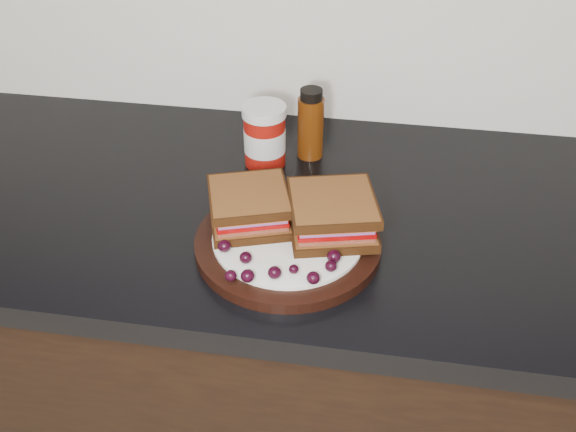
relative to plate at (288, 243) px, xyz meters
name	(u,v)px	position (x,y,z in m)	size (l,w,h in m)	color
base_cabinets	(338,390)	(0.09, 0.11, -0.48)	(3.96, 0.58, 0.86)	black
countertop	(351,219)	(0.09, 0.11, -0.03)	(3.98, 0.60, 0.04)	black
plate	(288,243)	(0.00, 0.00, 0.00)	(0.28, 0.28, 0.02)	black
sandwich_left	(249,207)	(-0.06, 0.02, 0.04)	(0.12, 0.12, 0.05)	brown
sandwich_right	(332,214)	(0.06, 0.02, 0.04)	(0.13, 0.13, 0.06)	brown
grape_0	(224,246)	(-0.08, -0.05, 0.02)	(0.02, 0.02, 0.02)	black
grape_1	(246,258)	(-0.05, -0.07, 0.02)	(0.02, 0.02, 0.02)	black
grape_2	(231,276)	(-0.06, -0.11, 0.02)	(0.02, 0.02, 0.02)	black
grape_3	(248,276)	(-0.04, -0.11, 0.02)	(0.02, 0.02, 0.02)	black
grape_4	(275,273)	(0.00, -0.09, 0.02)	(0.02, 0.02, 0.02)	black
grape_5	(294,269)	(0.02, -0.08, 0.02)	(0.01, 0.01, 0.01)	black
grape_6	(313,278)	(0.05, -0.10, 0.02)	(0.02, 0.02, 0.02)	black
grape_7	(331,266)	(0.07, -0.07, 0.02)	(0.02, 0.02, 0.02)	black
grape_8	(334,256)	(0.07, -0.05, 0.02)	(0.02, 0.02, 0.02)	black
grape_9	(328,242)	(0.06, -0.02, 0.02)	(0.02, 0.02, 0.02)	black
grape_10	(337,225)	(0.07, 0.03, 0.02)	(0.02, 0.02, 0.02)	black
grape_11	(333,228)	(0.07, 0.02, 0.02)	(0.02, 0.02, 0.02)	black
grape_12	(334,217)	(0.06, 0.04, 0.02)	(0.02, 0.02, 0.02)	black
grape_13	(245,206)	(-0.08, 0.05, 0.02)	(0.02, 0.02, 0.02)	black
grape_14	(238,216)	(-0.08, 0.03, 0.02)	(0.01, 0.01, 0.01)	black
grape_15	(248,234)	(-0.06, -0.02, 0.02)	(0.02, 0.02, 0.02)	black
grape_16	(258,208)	(-0.06, 0.05, 0.02)	(0.02, 0.02, 0.01)	black
grape_17	(253,215)	(-0.06, 0.03, 0.02)	(0.02, 0.02, 0.02)	black
grape_18	(230,224)	(-0.09, 0.00, 0.02)	(0.02, 0.02, 0.02)	black
condiment_jar	(265,135)	(-0.08, 0.23, 0.05)	(0.08, 0.08, 0.11)	maroon
oil_bottle	(311,123)	(0.00, 0.27, 0.06)	(0.05, 0.05, 0.13)	#4F2307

